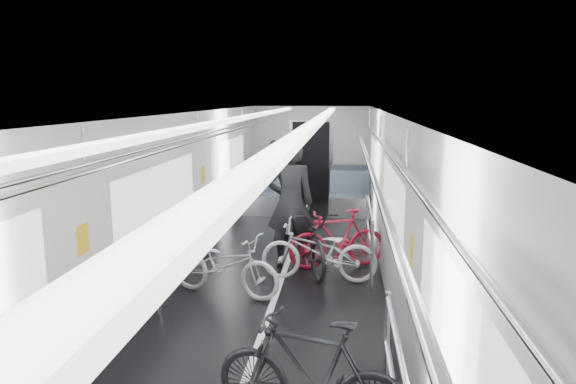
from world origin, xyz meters
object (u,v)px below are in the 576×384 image
bike_right_near (312,375)px  bike_aisle (308,238)px  bike_right_mid (319,251)px  bike_right_far (338,239)px  person_seated (274,174)px  person_standing (290,203)px  bike_left_far (224,264)px

bike_right_near → bike_aisle: bearing=-160.7°
bike_right_mid → bike_right_far: 0.65m
bike_right_mid → person_seated: person_seated is taller
person_seated → bike_right_near: bearing=103.9°
person_standing → person_seated: size_ratio=1.24×
person_standing → person_seated: bearing=-90.8°
bike_left_far → bike_right_far: (1.49, 1.27, 0.04)m
bike_right_near → bike_right_mid: 3.43m
bike_right_mid → bike_aisle: bearing=-156.4°
bike_left_far → person_seated: bearing=17.1°
bike_right_far → person_seated: 4.61m
person_seated → bike_aisle: bearing=108.5°
bike_right_near → bike_right_mid: (-0.13, 3.43, -0.05)m
bike_left_far → person_standing: 1.62m
bike_left_far → bike_right_mid: (1.23, 0.67, 0.02)m
bike_aisle → bike_right_near: bearing=-105.2°
bike_right_mid → bike_aisle: 0.58m
bike_right_near → person_seated: 8.48m
bike_right_far → person_standing: size_ratio=0.77×
bike_right_near → bike_aisle: size_ratio=0.88×
bike_right_far → person_seated: size_ratio=0.95×
bike_left_far → bike_right_mid: 1.40m
bike_aisle → person_standing: (-0.28, 0.10, 0.52)m
bike_right_far → person_seated: person_seated is taller
bike_right_far → bike_left_far: bearing=-67.8°
bike_left_far → bike_right_far: 1.96m
bike_right_mid → bike_right_far: size_ratio=1.08×
bike_right_mid → person_standing: bearing=-139.8°
bike_right_near → bike_aisle: (-0.33, 3.97, -0.00)m
bike_aisle → bike_right_mid: bearing=-89.7°
bike_left_far → bike_right_far: bearing=-33.3°
person_standing → person_seated: (-0.84, 4.28, -0.19)m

